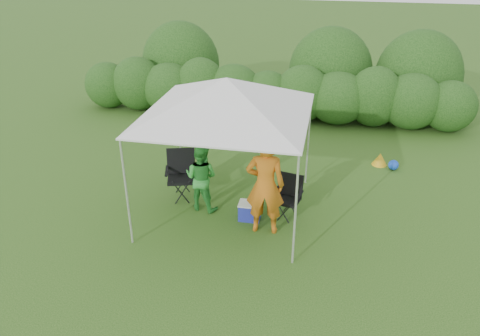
% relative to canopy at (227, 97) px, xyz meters
% --- Properties ---
extents(ground, '(70.00, 70.00, 0.00)m').
position_rel_canopy_xyz_m(ground, '(0.00, -0.50, -2.46)').
color(ground, '#37601E').
extents(hedge, '(12.03, 1.53, 1.80)m').
position_rel_canopy_xyz_m(hedge, '(0.00, 5.50, -1.64)').
color(hedge, '#27521A').
rests_on(hedge, ground).
extents(canopy, '(3.10, 3.10, 2.83)m').
position_rel_canopy_xyz_m(canopy, '(0.00, 0.00, 0.00)').
color(canopy, silver).
rests_on(canopy, ground).
extents(chair_right, '(0.62, 0.59, 0.88)m').
position_rel_canopy_xyz_m(chair_right, '(1.25, 0.04, -1.96)').
color(chair_right, black).
rests_on(chair_right, ground).
extents(chair_left, '(0.77, 0.73, 1.06)m').
position_rel_canopy_xyz_m(chair_left, '(-1.12, 0.38, -1.86)').
color(chair_left, black).
rests_on(chair_left, ground).
extents(man, '(0.76, 0.53, 1.99)m').
position_rel_canopy_xyz_m(man, '(0.85, -0.61, -1.46)').
color(man, '#CE6917').
rests_on(man, ground).
extents(woman, '(0.79, 0.67, 1.45)m').
position_rel_canopy_xyz_m(woman, '(-0.55, -0.04, -1.74)').
color(woman, green).
rests_on(woman, ground).
extents(cooler, '(0.45, 0.33, 0.37)m').
position_rel_canopy_xyz_m(cooler, '(0.51, -0.27, -2.28)').
color(cooler, '#242EA6').
rests_on(cooler, ground).
extents(bottle, '(0.05, 0.05, 0.20)m').
position_rel_canopy_xyz_m(bottle, '(0.57, -0.31, -1.99)').
color(bottle, '#592D0C').
rests_on(bottle, cooler).
extents(lawn_toy, '(0.62, 0.52, 0.31)m').
position_rel_canopy_xyz_m(lawn_toy, '(3.32, 2.76, -2.31)').
color(lawn_toy, gold).
rests_on(lawn_toy, ground).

